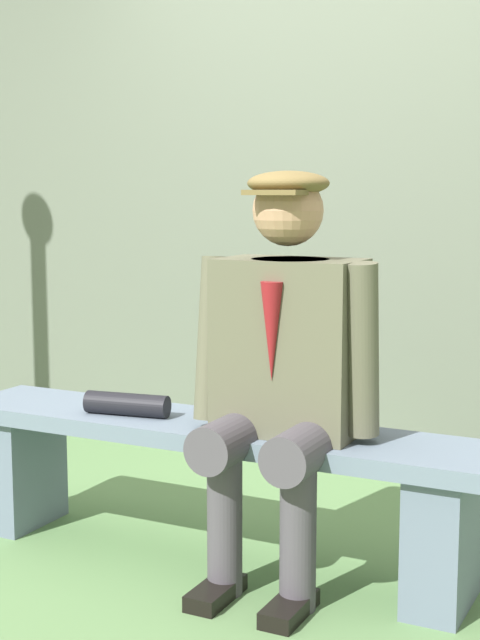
% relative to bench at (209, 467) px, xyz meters
% --- Properties ---
extents(ground_plane, '(30.00, 30.00, 0.00)m').
position_rel_bench_xyz_m(ground_plane, '(0.00, 0.00, -0.33)').
color(ground_plane, '#5A814D').
extents(bench, '(1.90, 0.37, 0.48)m').
position_rel_bench_xyz_m(bench, '(0.00, 0.00, 0.00)').
color(bench, slate).
rests_on(bench, ground).
extents(seated_man, '(0.62, 0.52, 1.31)m').
position_rel_bench_xyz_m(seated_man, '(-0.29, 0.05, 0.40)').
color(seated_man, '#585742').
rests_on(seated_man, ground).
extents(rolled_magazine, '(0.31, 0.12, 0.08)m').
position_rel_bench_xyz_m(rolled_magazine, '(0.29, 0.05, 0.20)').
color(rolled_magazine, black).
rests_on(rolled_magazine, bench).
extents(stadium_wall, '(12.00, 0.24, 2.35)m').
position_rel_bench_xyz_m(stadium_wall, '(0.00, -1.52, 0.85)').
color(stadium_wall, '#5F6758').
rests_on(stadium_wall, ground).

